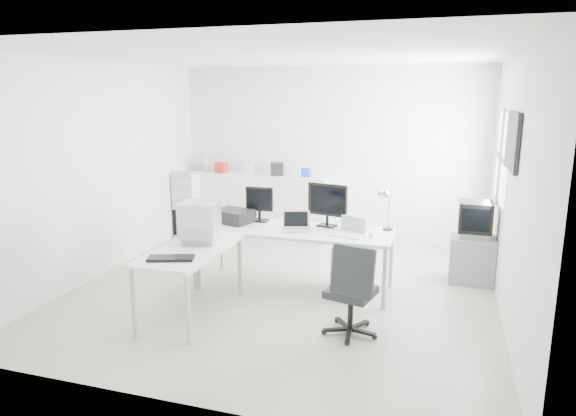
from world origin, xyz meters
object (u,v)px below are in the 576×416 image
(side_desk, at_px, (191,281))
(lcd_monitor_small, at_px, (259,204))
(laptop, at_px, (296,224))
(filing_cabinet, at_px, (189,205))
(lcd_monitor_large, at_px, (327,205))
(office_chair, at_px, (351,288))
(tv_cabinet, at_px, (472,260))
(laser_printer, at_px, (359,222))
(drawer_pedestal, at_px, (351,268))
(crt_tv, at_px, (475,220))
(main_desk, at_px, (295,258))
(sideboard, at_px, (266,206))
(inkjet_printer, at_px, (234,216))
(crt_monitor, at_px, (200,221))

(side_desk, height_order, lcd_monitor_small, lcd_monitor_small)
(laptop, xyz_separation_m, filing_cabinet, (-2.43, 1.85, -0.31))
(lcd_monitor_large, relative_size, filing_cabinet, 0.51)
(lcd_monitor_large, bearing_deg, office_chair, -53.75)
(lcd_monitor_small, height_order, tv_cabinet, lcd_monitor_small)
(laser_printer, bearing_deg, side_desk, -121.82)
(tv_cabinet, bearing_deg, side_desk, -146.83)
(laptop, bearing_deg, office_chair, -64.90)
(side_desk, xyz_separation_m, laser_printer, (1.60, 1.32, 0.47))
(side_desk, distance_m, lcd_monitor_large, 1.92)
(drawer_pedestal, bearing_deg, crt_tv, 29.13)
(main_desk, relative_size, office_chair, 2.44)
(main_desk, bearing_deg, sideboard, 118.31)
(sideboard, relative_size, filing_cabinet, 1.96)
(side_desk, height_order, sideboard, sideboard)
(laser_printer, bearing_deg, tv_cabinet, 43.06)
(laser_printer, xyz_separation_m, crt_tv, (1.37, 0.62, -0.02))
(lcd_monitor_large, bearing_deg, crt_tv, 31.91)
(sideboard, bearing_deg, laptop, -61.77)
(lcd_monitor_small, distance_m, sideboard, 1.97)
(laptop, bearing_deg, side_desk, -148.37)
(main_desk, bearing_deg, crt_tv, 21.65)
(main_desk, relative_size, drawer_pedestal, 4.00)
(inkjet_printer, relative_size, filing_cabinet, 0.43)
(drawer_pedestal, bearing_deg, inkjet_printer, 178.15)
(filing_cabinet, bearing_deg, tv_cabinet, -11.41)
(crt_tv, distance_m, filing_cabinet, 4.60)
(drawer_pedestal, height_order, crt_monitor, crt_monitor)
(drawer_pedestal, distance_m, laptop, 0.86)
(lcd_monitor_large, bearing_deg, side_desk, -118.20)
(sideboard, bearing_deg, lcd_monitor_small, -72.66)
(filing_cabinet, bearing_deg, office_chair, -40.62)
(main_desk, distance_m, laptop, 0.49)
(laptop, distance_m, sideboard, 2.50)
(main_desk, height_order, sideboard, sideboard)
(crt_monitor, bearing_deg, sideboard, 84.11)
(drawer_pedestal, xyz_separation_m, lcd_monitor_large, (-0.35, 0.20, 0.72))
(main_desk, xyz_separation_m, side_desk, (-0.85, -1.10, 0.00))
(office_chair, relative_size, crt_tv, 1.97)
(main_desk, height_order, lcd_monitor_large, lcd_monitor_large)
(lcd_monitor_small, xyz_separation_m, tv_cabinet, (2.67, 0.59, -0.68))
(main_desk, xyz_separation_m, inkjet_printer, (-0.85, 0.10, 0.46))
(main_desk, relative_size, tv_cabinet, 4.02)
(office_chair, relative_size, filing_cabinet, 0.91)
(drawer_pedestal, xyz_separation_m, office_chair, (0.20, -1.12, 0.19))
(lcd_monitor_large, height_order, tv_cabinet, lcd_monitor_large)
(main_desk, xyz_separation_m, lcd_monitor_large, (0.35, 0.25, 0.65))
(main_desk, height_order, drawer_pedestal, main_desk)
(lcd_monitor_small, bearing_deg, sideboard, 105.06)
(lcd_monitor_large, bearing_deg, laser_printer, 9.14)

